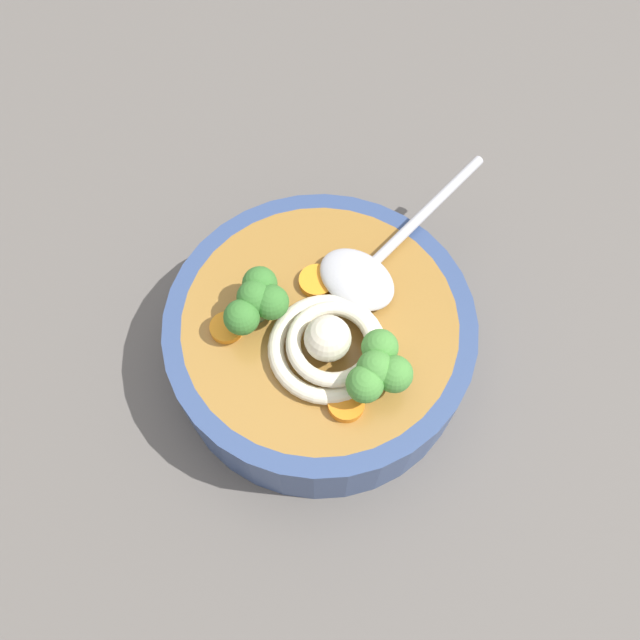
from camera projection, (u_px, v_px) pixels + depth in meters
The scene contains 9 objects.
table_slab at pixel (275, 381), 50.79cm from camera, with size 136.05×136.05×3.64cm, color #5B5651.
soup_bowl at pixel (320, 339), 46.90cm from camera, with size 22.46×22.46×6.34cm.
noodle_pile at pixel (329, 345), 42.04cm from camera, with size 9.03×8.85×3.63cm.
soup_spoon at pixel (369, 267), 45.25cm from camera, with size 16.69×11.31×1.60cm.
broccoli_floret_beside_chili at pixel (378, 370), 39.84cm from camera, with size 4.82×4.15×3.81cm.
broccoli_floret_left at pixel (258, 299), 42.22cm from camera, with size 4.80×4.13×3.80cm.
carrot_slice_extra_a at pixel (317, 281), 45.29cm from camera, with size 2.62×2.62×0.58cm, color orange.
carrot_slice_near_spoon at pixel (346, 404), 40.95cm from camera, with size 2.45×2.45×0.71cm, color orange.
carrot_slice_far at pixel (226, 330), 43.50cm from camera, with size 2.36×2.36×0.53cm, color orange.
Camera 1 is at (-17.34, -7.88, 49.31)cm, focal length 34.98 mm.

